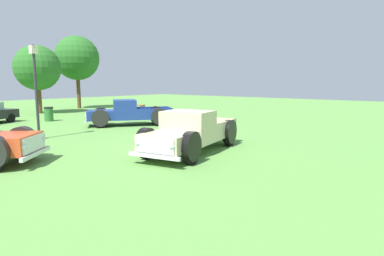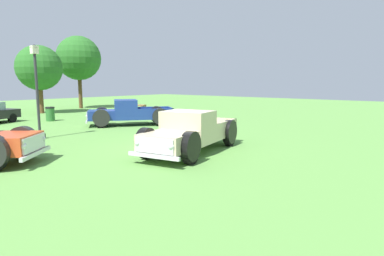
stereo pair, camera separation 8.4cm
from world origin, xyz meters
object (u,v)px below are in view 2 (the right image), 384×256
at_px(lamp_post_near, 37,90).
at_px(oak_tree_west, 39,68).
at_px(pickup_truck_behind_right, 125,113).
at_px(picnic_table, 134,108).
at_px(trash_can, 50,114).
at_px(pickup_truck_foreground, 187,133).
at_px(oak_tree_east, 79,58).

relative_size(lamp_post_near, oak_tree_west, 0.77).
xyz_separation_m(pickup_truck_behind_right, oak_tree_west, (0.39, 11.42, 2.99)).
xyz_separation_m(picnic_table, trash_can, (-6.47, 0.88, -0.01)).
xyz_separation_m(pickup_truck_foreground, oak_tree_east, (8.79, 21.47, 4.11)).
distance_m(pickup_truck_foreground, oak_tree_east, 23.56).
xyz_separation_m(lamp_post_near, trash_can, (3.67, 6.26, -1.76)).
height_order(lamp_post_near, oak_tree_east, oak_tree_east).
bearing_deg(oak_tree_east, picnic_table, -94.26).
distance_m(pickup_truck_behind_right, picnic_table, 6.60).
xyz_separation_m(pickup_truck_behind_right, picnic_table, (4.65, 4.69, -0.24)).
xyz_separation_m(oak_tree_east, oak_tree_west, (-4.91, -2.08, -1.13)).
relative_size(pickup_truck_behind_right, oak_tree_east, 0.73).
distance_m(pickup_truck_foreground, trash_can, 13.64).
bearing_deg(pickup_truck_behind_right, oak_tree_west, 88.03).
xyz_separation_m(pickup_truck_behind_right, oak_tree_east, (5.30, 13.49, 4.12)).
relative_size(trash_can, oak_tree_west, 0.17).
height_order(picnic_table, oak_tree_east, oak_tree_east).
height_order(pickup_truck_behind_right, oak_tree_west, oak_tree_west).
bearing_deg(picnic_table, oak_tree_west, 122.30).
xyz_separation_m(pickup_truck_foreground, trash_can, (1.66, 13.54, -0.27)).
height_order(pickup_truck_foreground, pickup_truck_behind_right, pickup_truck_foreground).
bearing_deg(lamp_post_near, oak_tree_west, 64.08).
relative_size(picnic_table, trash_can, 2.43).
xyz_separation_m(pickup_truck_behind_right, lamp_post_near, (-5.50, -0.70, 1.51)).
bearing_deg(lamp_post_near, oak_tree_east, 52.73).
distance_m(pickup_truck_behind_right, oak_tree_west, 11.81).
height_order(lamp_post_near, oak_tree_west, oak_tree_west).
bearing_deg(picnic_table, trash_can, 172.30).
bearing_deg(picnic_table, pickup_truck_behind_right, -134.73).
bearing_deg(pickup_truck_foreground, trash_can, 83.01).
bearing_deg(pickup_truck_behind_right, oak_tree_east, 68.55).
height_order(trash_can, oak_tree_west, oak_tree_west).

